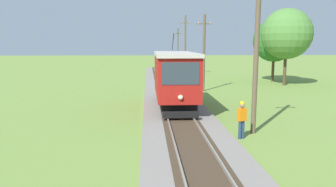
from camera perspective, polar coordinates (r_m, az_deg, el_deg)
The scene contains 8 objects.
red_tram at distance 22.32m, azimuth 1.17°, elevation 2.87°, with size 2.60×8.54×4.79m.
utility_pole_near_tram at distance 16.52m, azimuth 14.94°, elevation 7.67°, with size 1.40×0.36×8.25m.
utility_pole_mid at distance 31.06m, azimuth 6.17°, elevation 7.04°, with size 1.40×0.40×7.04m.
utility_pole_far at distance 46.32m, azimuth 2.97°, elevation 8.28°, with size 1.40×0.36×8.23m.
utility_pole_distant at distance 57.58m, azimuth 1.69°, elevation 7.75°, with size 1.40×0.56×7.07m.
track_worker at distance 15.80m, azimuth 12.53°, elevation -4.12°, with size 0.44×0.36×1.78m.
tree_right_near at distance 37.43m, azimuth 19.67°, elevation 9.60°, with size 5.29×5.29×8.07m.
tree_right_far at distance 40.94m, azimuth 17.75°, elevation 8.58°, with size 4.86×4.86×7.17m.
Camera 1 is at (-1.80, -0.36, 4.38)m, focal length 35.56 mm.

